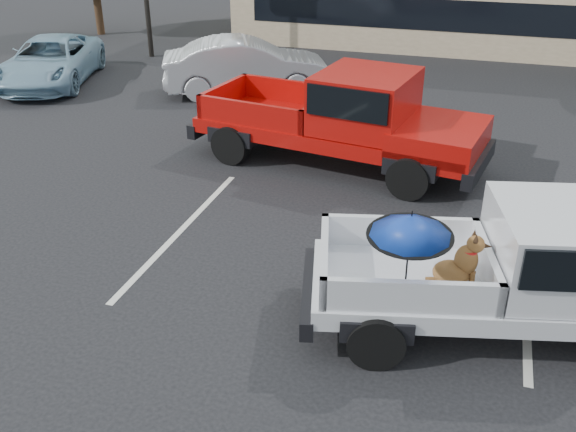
# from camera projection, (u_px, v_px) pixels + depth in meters

# --- Properties ---
(ground) EXTENTS (90.00, 90.00, 0.00)m
(ground) POSITION_uv_depth(u_px,v_px,m) (310.00, 322.00, 9.28)
(ground) COLOR black
(ground) RESTS_ON ground
(stripe_left) EXTENTS (0.12, 5.00, 0.01)m
(stripe_left) POSITION_uv_depth(u_px,v_px,m) (182.00, 230.00, 11.77)
(stripe_left) COLOR silver
(stripe_left) RESTS_ON ground
(stripe_right) EXTENTS (0.12, 5.00, 0.01)m
(stripe_right) POSITION_uv_depth(u_px,v_px,m) (525.00, 283.00, 10.18)
(stripe_right) COLOR silver
(stripe_right) RESTS_ON ground
(silver_pickup) EXTENTS (5.99, 3.24, 2.06)m
(silver_pickup) POSITION_uv_depth(u_px,v_px,m) (536.00, 266.00, 8.65)
(silver_pickup) COLOR black
(silver_pickup) RESTS_ON ground
(red_pickup) EXTENTS (6.81, 3.28, 2.15)m
(red_pickup) POSITION_uv_depth(u_px,v_px,m) (356.00, 116.00, 13.90)
(red_pickup) COLOR black
(red_pickup) RESTS_ON ground
(silver_sedan) EXTENTS (5.22, 3.62, 1.63)m
(silver_sedan) POSITION_uv_depth(u_px,v_px,m) (247.00, 66.00, 19.23)
(silver_sedan) COLOR #B8BAC0
(silver_sedan) RESTS_ON ground
(blue_suv) EXTENTS (3.81, 5.57, 1.42)m
(blue_suv) POSITION_uv_depth(u_px,v_px,m) (51.00, 61.00, 20.24)
(blue_suv) COLOR #7EA5BC
(blue_suv) RESTS_ON ground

